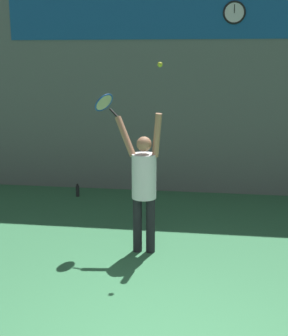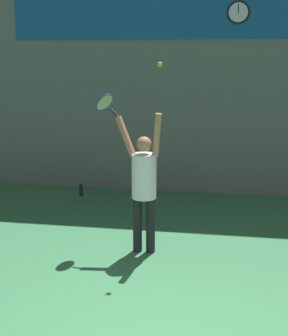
{
  "view_description": "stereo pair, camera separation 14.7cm",
  "coord_description": "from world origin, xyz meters",
  "px_view_note": "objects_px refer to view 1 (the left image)",
  "views": [
    {
      "loc": [
        0.32,
        -3.66,
        2.74
      ],
      "look_at": [
        -0.58,
        2.61,
        1.24
      ],
      "focal_mm": 50.0,
      "sensor_mm": 36.0,
      "label": 1
    },
    {
      "loc": [
        0.47,
        -3.63,
        2.74
      ],
      "look_at": [
        -0.58,
        2.61,
        1.24
      ],
      "focal_mm": 50.0,
      "sensor_mm": 36.0,
      "label": 2
    }
  ],
  "objects_px": {
    "tennis_ball": "(160,65)",
    "water_bottle": "(78,191)",
    "tennis_player": "(144,182)",
    "scoreboard_clock": "(234,13)",
    "tennis_racket": "(105,103)"
  },
  "relations": [
    {
      "from": "scoreboard_clock",
      "to": "tennis_racket",
      "type": "bearing_deg",
      "value": -123.81
    },
    {
      "from": "scoreboard_clock",
      "to": "tennis_ball",
      "type": "bearing_deg",
      "value": -108.12
    },
    {
      "from": "scoreboard_clock",
      "to": "water_bottle",
      "type": "xyz_separation_m",
      "value": [
        -3.0,
        -0.61,
        -3.46
      ]
    },
    {
      "from": "scoreboard_clock",
      "to": "tennis_racket",
      "type": "relative_size",
      "value": 1.04
    },
    {
      "from": "tennis_ball",
      "to": "water_bottle",
      "type": "distance_m",
      "value": 4.13
    },
    {
      "from": "tennis_player",
      "to": "water_bottle",
      "type": "bearing_deg",
      "value": 124.07
    },
    {
      "from": "scoreboard_clock",
      "to": "tennis_ball",
      "type": "relative_size",
      "value": 6.36
    },
    {
      "from": "scoreboard_clock",
      "to": "tennis_player",
      "type": "xyz_separation_m",
      "value": [
        -1.28,
        -3.16,
        -2.53
      ]
    },
    {
      "from": "scoreboard_clock",
      "to": "water_bottle",
      "type": "relative_size",
      "value": 1.67
    },
    {
      "from": "scoreboard_clock",
      "to": "tennis_player",
      "type": "height_order",
      "value": "scoreboard_clock"
    },
    {
      "from": "tennis_player",
      "to": "water_bottle",
      "type": "relative_size",
      "value": 7.81
    },
    {
      "from": "tennis_racket",
      "to": "tennis_ball",
      "type": "bearing_deg",
      "value": -25.01
    },
    {
      "from": "tennis_ball",
      "to": "water_bottle",
      "type": "xyz_separation_m",
      "value": [
        -1.95,
        2.61,
        -2.54
      ]
    },
    {
      "from": "tennis_player",
      "to": "tennis_ball",
      "type": "bearing_deg",
      "value": -14.51
    },
    {
      "from": "tennis_player",
      "to": "tennis_ball",
      "type": "xyz_separation_m",
      "value": [
        0.22,
        -0.06,
        1.61
      ]
    }
  ]
}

